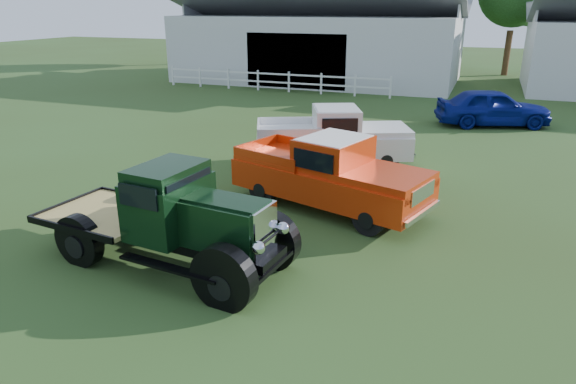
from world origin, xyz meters
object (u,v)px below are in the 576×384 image
at_px(vintage_flatbed, 166,215).
at_px(misc_car_blue, 493,107).
at_px(red_pickup, 330,172).
at_px(white_pickup, 332,137).

relative_size(vintage_flatbed, misc_car_blue, 1.13).
height_order(vintage_flatbed, misc_car_blue, vintage_flatbed).
bearing_deg(vintage_flatbed, misc_car_blue, 75.28).
distance_m(vintage_flatbed, red_pickup, 4.55).
height_order(red_pickup, white_pickup, red_pickup).
bearing_deg(red_pickup, vintage_flatbed, -100.45).
height_order(vintage_flatbed, white_pickup, vintage_flatbed).
bearing_deg(misc_car_blue, vintage_flatbed, 140.99).
bearing_deg(white_pickup, misc_car_blue, 35.78).
distance_m(vintage_flatbed, misc_car_blue, 16.70).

